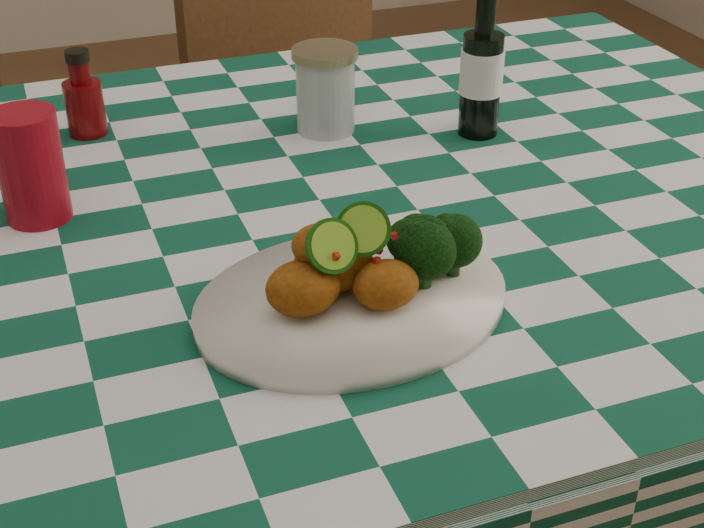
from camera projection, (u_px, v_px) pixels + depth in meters
name	position (u px, v px, depth m)	size (l,w,h in m)	color
dining_table	(255.00, 459.00, 1.37)	(1.66, 1.06, 0.79)	#0F4C37
plate	(352.00, 303.00, 0.99)	(0.33, 0.25, 0.02)	white
fried_chicken_pile	(349.00, 258.00, 0.96)	(0.14, 0.10, 0.09)	#A0540F
broccoli_side	(430.00, 244.00, 1.00)	(0.09, 0.09, 0.07)	black
red_tumbler	(31.00, 166.00, 1.12)	(0.08, 0.08, 0.13)	maroon
ketchup_bottle	(83.00, 93.00, 1.33)	(0.05, 0.05, 0.12)	#5D0407
mason_jar	(325.00, 90.00, 1.34)	(0.09, 0.09, 0.12)	#B2BCBA
beer_bottle	(482.00, 60.00, 1.31)	(0.06, 0.06, 0.21)	black
wooden_chair_right	(334.00, 160.00, 1.99)	(0.44, 0.46, 0.96)	#472814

